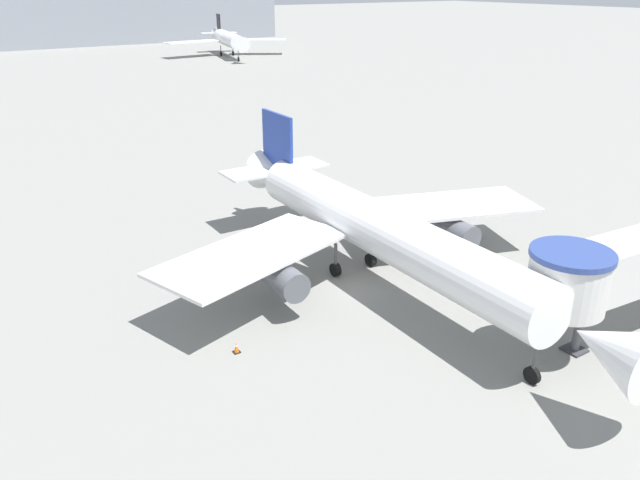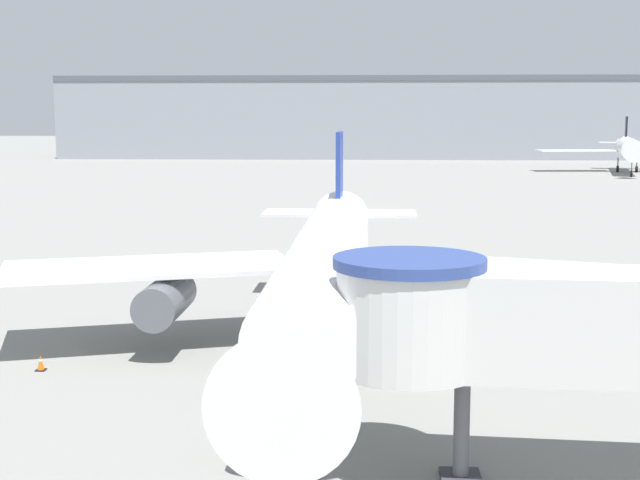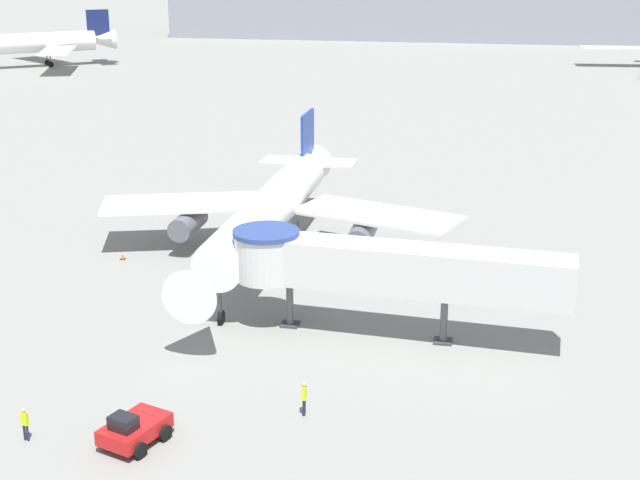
{
  "view_description": "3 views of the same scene",
  "coord_description": "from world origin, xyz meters",
  "views": [
    {
      "loc": [
        -21.83,
        -28.62,
        18.35
      ],
      "look_at": [
        -4.96,
        -2.75,
        5.36
      ],
      "focal_mm": 35.0,
      "sensor_mm": 36.0,
      "label": 1
    },
    {
      "loc": [
        2.33,
        -35.59,
        9.82
      ],
      "look_at": [
        0.8,
        -3.77,
        5.37
      ],
      "focal_mm": 50.0,
      "sensor_mm": 36.0,
      "label": 2
    },
    {
      "loc": [
        16.6,
        -62.17,
        22.4
      ],
      "look_at": [
        5.91,
        -6.84,
        3.91
      ],
      "focal_mm": 50.0,
      "sensor_mm": 36.0,
      "label": 3
    }
  ],
  "objects": [
    {
      "name": "background_jet_black_tail",
      "position": [
        48.22,
        121.24,
        4.28
      ],
      "size": [
        31.15,
        29.97,
        9.7
      ],
      "rotation": [
        0.0,
        0.0,
        -0.23
      ],
      "color": "white",
      "rests_on": "ground_plane"
    },
    {
      "name": "main_airplane",
      "position": [
        0.93,
        -0.14,
        3.82
      ],
      "size": [
        28.86,
        33.59,
        8.98
      ],
      "rotation": [
        0.0,
        0.0,
        -0.01
      ],
      "color": "white",
      "rests_on": "ground_plane"
    },
    {
      "name": "terminal_building",
      "position": [
        9.32,
        175.0,
        9.4
      ],
      "size": [
        153.9,
        20.43,
        18.78
      ],
      "color": "gray",
      "rests_on": "ground_plane"
    },
    {
      "name": "traffic_cone_port_wing",
      "position": [
        -10.14,
        -2.57,
        0.3
      ],
      "size": [
        0.38,
        0.38,
        0.63
      ],
      "color": "black",
      "rests_on": "ground_plane"
    },
    {
      "name": "ground_plane",
      "position": [
        0.0,
        0.0,
        0.0
      ],
      "size": [
        800.0,
        800.0,
        0.0
      ],
      "primitive_type": "plane",
      "color": "gray"
    }
  ]
}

